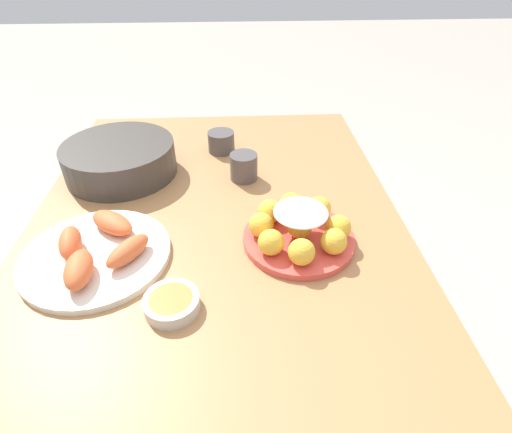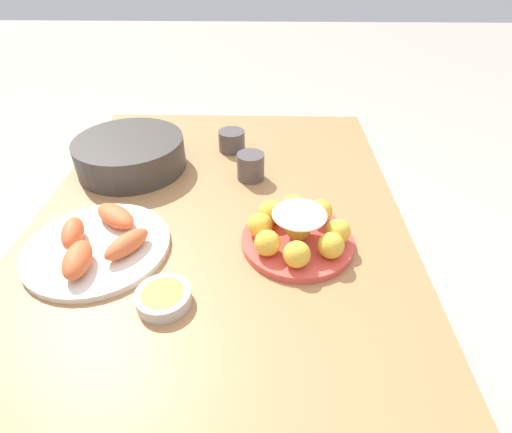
# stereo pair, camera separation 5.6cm
# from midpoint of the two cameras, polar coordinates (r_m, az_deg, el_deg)

# --- Properties ---
(ground_plane) EXTENTS (12.00, 12.00, 0.00)m
(ground_plane) POSITION_cam_midpoint_polar(r_m,az_deg,el_deg) (1.47, -2.57, -22.94)
(ground_plane) COLOR #B2A899
(dining_table) EXTENTS (1.22, 0.86, 0.71)m
(dining_table) POSITION_cam_midpoint_polar(r_m,az_deg,el_deg) (0.99, -3.52, -4.89)
(dining_table) COLOR #A87547
(dining_table) RESTS_ON ground_plane
(cake_plate) EXTENTS (0.24, 0.24, 0.09)m
(cake_plate) POSITION_cam_midpoint_polar(r_m,az_deg,el_deg) (0.85, 7.81, -2.17)
(cake_plate) COLOR #E04C42
(cake_plate) RESTS_ON dining_table
(serving_bowl) EXTENTS (0.29, 0.29, 0.09)m
(serving_bowl) POSITION_cam_midpoint_polar(r_m,az_deg,el_deg) (1.15, -16.18, 8.69)
(serving_bowl) COLOR #3D3833
(serving_bowl) RESTS_ON dining_table
(sauce_bowl) EXTENTS (0.10, 0.10, 0.03)m
(sauce_bowl) POSITION_cam_midpoint_polar(r_m,az_deg,el_deg) (0.75, -11.00, -11.33)
(sauce_bowl) COLOR beige
(sauce_bowl) RESTS_ON dining_table
(seafood_platter) EXTENTS (0.30, 0.30, 0.06)m
(seafood_platter) POSITION_cam_midpoint_polar(r_m,az_deg,el_deg) (0.89, -20.05, -3.65)
(seafood_platter) COLOR silver
(seafood_platter) RESTS_ON dining_table
(cup_near) EXTENTS (0.07, 0.07, 0.07)m
(cup_near) POSITION_cam_midpoint_polar(r_m,az_deg,el_deg) (1.06, 0.74, 7.15)
(cup_near) COLOR #4C4747
(cup_near) RESTS_ON dining_table
(cup_far) EXTENTS (0.08, 0.08, 0.06)m
(cup_far) POSITION_cam_midpoint_polar(r_m,az_deg,el_deg) (1.21, -2.15, 10.75)
(cup_far) COLOR #4C4747
(cup_far) RESTS_ON dining_table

